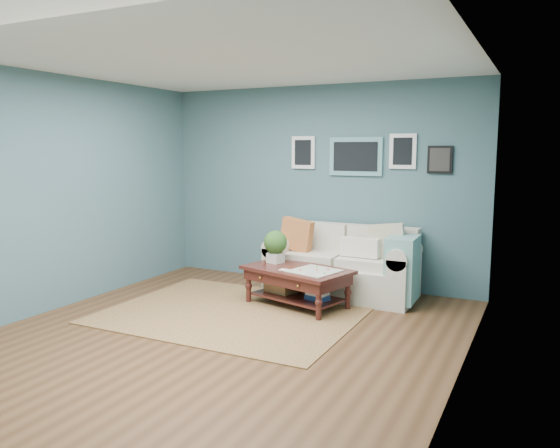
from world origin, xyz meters
The scene contains 4 objects.
room_shell centered at (0.01, 0.06, 1.36)m, with size 5.00×5.02×2.70m.
area_rug centered at (-0.30, 0.73, 0.01)m, with size 2.77×2.22×0.01m, color brown.
loveseat centered at (0.61, 2.03, 0.40)m, with size 1.90×0.86×0.97m.
coffee_table centered at (0.17, 1.32, 0.38)m, with size 1.38×1.02×0.86m.
Camera 1 is at (2.83, -4.41, 1.86)m, focal length 35.00 mm.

